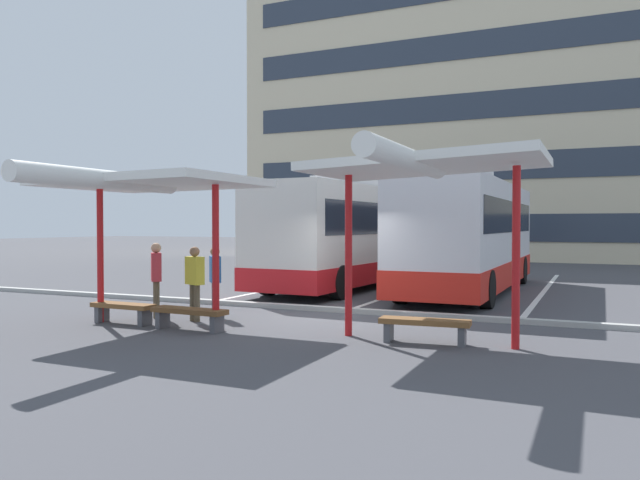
# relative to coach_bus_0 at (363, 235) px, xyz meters

# --- Properties ---
(ground_plane) EXTENTS (160.00, 160.00, 0.00)m
(ground_plane) POSITION_rel_coach_bus_0_xyz_m (2.03, -7.81, -1.78)
(ground_plane) COLOR #47474C
(terminal_building) EXTENTS (33.47, 13.51, 24.54)m
(terminal_building) POSITION_rel_coach_bus_0_xyz_m (2.06, 23.00, 9.13)
(terminal_building) COLOR beige
(terminal_building) RESTS_ON ground
(coach_bus_0) EXTENTS (3.22, 12.41, 3.78)m
(coach_bus_0) POSITION_rel_coach_bus_0_xyz_m (0.00, 0.00, 0.00)
(coach_bus_0) COLOR silver
(coach_bus_0) RESTS_ON ground
(coach_bus_1) EXTENTS (2.69, 10.54, 3.80)m
(coach_bus_1) POSITION_rel_coach_bus_0_xyz_m (4.04, -1.09, -0.00)
(coach_bus_1) COLOR silver
(coach_bus_1) RESTS_ON ground
(lane_stripe_0) EXTENTS (0.16, 14.00, 0.01)m
(lane_stripe_0) POSITION_rel_coach_bus_0_xyz_m (-2.11, 0.33, -1.77)
(lane_stripe_0) COLOR white
(lane_stripe_0) RESTS_ON ground
(lane_stripe_1) EXTENTS (0.16, 14.00, 0.01)m
(lane_stripe_1) POSITION_rel_coach_bus_0_xyz_m (2.03, 0.33, -1.77)
(lane_stripe_1) COLOR white
(lane_stripe_1) RESTS_ON ground
(lane_stripe_2) EXTENTS (0.16, 14.00, 0.01)m
(lane_stripe_2) POSITION_rel_coach_bus_0_xyz_m (6.18, 0.33, -1.77)
(lane_stripe_2) COLOR white
(lane_stripe_2) RESTS_ON ground
(waiting_shelter_0) EXTENTS (4.04, 5.15, 3.19)m
(waiting_shelter_0) POSITION_rel_coach_bus_0_xyz_m (-0.75, -10.82, 1.19)
(waiting_shelter_0) COLOR red
(waiting_shelter_0) RESTS_ON ground
(bench_0) EXTENTS (1.53, 0.45, 0.45)m
(bench_0) POSITION_rel_coach_bus_0_xyz_m (-1.65, -10.52, -1.45)
(bench_0) COLOR brown
(bench_0) RESTS_ON ground
(bench_1) EXTENTS (1.70, 0.48, 0.45)m
(bench_1) POSITION_rel_coach_bus_0_xyz_m (0.15, -10.58, -1.44)
(bench_1) COLOR brown
(bench_1) RESTS_ON ground
(waiting_shelter_1) EXTENTS (4.12, 4.86, 3.41)m
(waiting_shelter_1) POSITION_rel_coach_bus_0_xyz_m (4.90, -10.08, 1.39)
(waiting_shelter_1) COLOR red
(waiting_shelter_1) RESTS_ON ground
(bench_2) EXTENTS (1.66, 0.55, 0.45)m
(bench_2) POSITION_rel_coach_bus_0_xyz_m (4.90, -9.99, -1.44)
(bench_2) COLOR brown
(bench_2) RESTS_ON ground
(platform_kerb) EXTENTS (44.00, 0.24, 0.12)m
(platform_kerb) POSITION_rel_coach_bus_0_xyz_m (2.03, -6.92, -1.72)
(platform_kerb) COLOR #ADADA8
(platform_kerb) RESTS_ON ground
(waiting_passenger_0) EXTENTS (0.48, 0.50, 1.64)m
(waiting_passenger_0) POSITION_rel_coach_bus_0_xyz_m (-0.39, -8.84, -0.83)
(waiting_passenger_0) COLOR #33384C
(waiting_passenger_0) RESTS_ON ground
(waiting_passenger_1) EXTENTS (0.50, 0.52, 1.74)m
(waiting_passenger_1) POSITION_rel_coach_bus_0_xyz_m (-1.55, -9.53, -0.76)
(waiting_passenger_1) COLOR brown
(waiting_passenger_1) RESTS_ON ground
(waiting_passenger_2) EXTENTS (0.53, 0.39, 1.67)m
(waiting_passenger_2) POSITION_rel_coach_bus_0_xyz_m (-0.44, -9.58, -0.81)
(waiting_passenger_2) COLOR brown
(waiting_passenger_2) RESTS_ON ground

